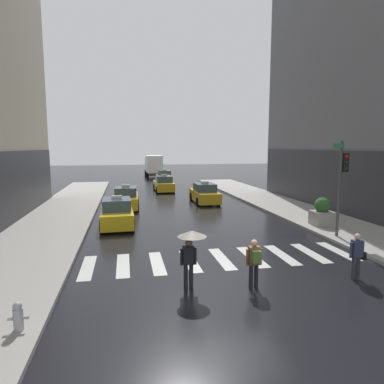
{
  "coord_description": "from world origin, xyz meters",
  "views": [
    {
      "loc": [
        -3.87,
        -10.17,
        4.64
      ],
      "look_at": [
        -0.28,
        8.0,
        2.17
      ],
      "focal_mm": 31.71,
      "sensor_mm": 36.0,
      "label": 1
    }
  ],
  "objects_px": {
    "taxi_fourth": "(164,184)",
    "pedestrian_with_handbag": "(357,254)",
    "pedestrian_with_backpack": "(254,260)",
    "fire_hydrant": "(18,316)",
    "taxi_fifth": "(164,177)",
    "pedestrian_with_umbrella": "(191,243)",
    "box_truck": "(153,165)",
    "taxi_lead": "(117,213)",
    "traffic_light_pole": "(342,175)",
    "taxi_second": "(126,199)",
    "planter_near_corner": "(322,213)",
    "taxi_third": "(205,194)"
  },
  "relations": [
    {
      "from": "taxi_second",
      "to": "planter_near_corner",
      "type": "distance_m",
      "value": 14.09
    },
    {
      "from": "traffic_light_pole",
      "to": "taxi_fourth",
      "type": "height_order",
      "value": "traffic_light_pole"
    },
    {
      "from": "taxi_second",
      "to": "pedestrian_with_handbag",
      "type": "xyz_separation_m",
      "value": [
        7.9,
        -15.95,
        0.21
      ]
    },
    {
      "from": "taxi_third",
      "to": "pedestrian_with_handbag",
      "type": "distance_m",
      "value": 17.33
    },
    {
      "from": "planter_near_corner",
      "to": "traffic_light_pole",
      "type": "bearing_deg",
      "value": -103.31
    },
    {
      "from": "taxi_fourth",
      "to": "taxi_fifth",
      "type": "height_order",
      "value": "same"
    },
    {
      "from": "traffic_light_pole",
      "to": "taxi_lead",
      "type": "bearing_deg",
      "value": 154.73
    },
    {
      "from": "box_truck",
      "to": "taxi_fourth",
      "type": "bearing_deg",
      "value": -91.06
    },
    {
      "from": "taxi_second",
      "to": "planter_near_corner",
      "type": "xyz_separation_m",
      "value": [
        11.12,
        -8.64,
        0.15
      ]
    },
    {
      "from": "box_truck",
      "to": "taxi_lead",
      "type": "bearing_deg",
      "value": -98.51
    },
    {
      "from": "taxi_fourth",
      "to": "pedestrian_with_handbag",
      "type": "xyz_separation_m",
      "value": [
        3.95,
        -25.33,
        0.21
      ]
    },
    {
      "from": "taxi_fifth",
      "to": "pedestrian_with_umbrella",
      "type": "xyz_separation_m",
      "value": [
        -2.91,
        -33.38,
        0.79
      ]
    },
    {
      "from": "box_truck",
      "to": "pedestrian_with_umbrella",
      "type": "relative_size",
      "value": 3.9
    },
    {
      "from": "taxi_lead",
      "to": "fire_hydrant",
      "type": "relative_size",
      "value": 6.37
    },
    {
      "from": "box_truck",
      "to": "pedestrian_with_handbag",
      "type": "xyz_separation_m",
      "value": [
        3.63,
        -42.28,
        -0.92
      ]
    },
    {
      "from": "fire_hydrant",
      "to": "taxi_second",
      "type": "bearing_deg",
      "value": 81.31
    },
    {
      "from": "fire_hydrant",
      "to": "planter_near_corner",
      "type": "distance_m",
      "value": 16.43
    },
    {
      "from": "traffic_light_pole",
      "to": "pedestrian_with_backpack",
      "type": "xyz_separation_m",
      "value": [
        -6.48,
        -4.94,
        -2.29
      ]
    },
    {
      "from": "pedestrian_with_handbag",
      "to": "planter_near_corner",
      "type": "height_order",
      "value": "planter_near_corner"
    },
    {
      "from": "traffic_light_pole",
      "to": "pedestrian_with_umbrella",
      "type": "height_order",
      "value": "traffic_light_pole"
    },
    {
      "from": "planter_near_corner",
      "to": "taxi_second",
      "type": "bearing_deg",
      "value": 142.16
    },
    {
      "from": "taxi_lead",
      "to": "planter_near_corner",
      "type": "distance_m",
      "value": 12.01
    },
    {
      "from": "fire_hydrant",
      "to": "planter_near_corner",
      "type": "bearing_deg",
      "value": 32.81
    },
    {
      "from": "taxi_third",
      "to": "fire_hydrant",
      "type": "height_order",
      "value": "taxi_third"
    },
    {
      "from": "taxi_lead",
      "to": "taxi_second",
      "type": "height_order",
      "value": "same"
    },
    {
      "from": "taxi_lead",
      "to": "pedestrian_with_handbag",
      "type": "distance_m",
      "value": 13.17
    },
    {
      "from": "pedestrian_with_umbrella",
      "to": "taxi_second",
      "type": "bearing_deg",
      "value": 97.49
    },
    {
      "from": "taxi_third",
      "to": "box_truck",
      "type": "height_order",
      "value": "box_truck"
    },
    {
      "from": "taxi_second",
      "to": "box_truck",
      "type": "xyz_separation_m",
      "value": [
        4.26,
        26.33,
        1.13
      ]
    },
    {
      "from": "taxi_lead",
      "to": "pedestrian_with_umbrella",
      "type": "relative_size",
      "value": 2.36
    },
    {
      "from": "pedestrian_with_backpack",
      "to": "fire_hydrant",
      "type": "height_order",
      "value": "pedestrian_with_backpack"
    },
    {
      "from": "taxi_lead",
      "to": "taxi_fifth",
      "type": "relative_size",
      "value": 1.0
    },
    {
      "from": "taxi_lead",
      "to": "taxi_fourth",
      "type": "xyz_separation_m",
      "value": [
        4.5,
        15.23,
        0.0
      ]
    },
    {
      "from": "taxi_lead",
      "to": "pedestrian_with_backpack",
      "type": "relative_size",
      "value": 2.78
    },
    {
      "from": "taxi_third",
      "to": "pedestrian_with_umbrella",
      "type": "distance_m",
      "value": 17.45
    },
    {
      "from": "taxi_lead",
      "to": "pedestrian_with_backpack",
      "type": "height_order",
      "value": "taxi_lead"
    },
    {
      "from": "pedestrian_with_umbrella",
      "to": "fire_hydrant",
      "type": "distance_m",
      "value": 5.23
    },
    {
      "from": "pedestrian_with_handbag",
      "to": "taxi_lead",
      "type": "bearing_deg",
      "value": 129.89
    },
    {
      "from": "traffic_light_pole",
      "to": "taxi_fifth",
      "type": "height_order",
      "value": "traffic_light_pole"
    },
    {
      "from": "taxi_third",
      "to": "pedestrian_with_handbag",
      "type": "xyz_separation_m",
      "value": [
        1.42,
        -17.27,
        0.21
      ]
    },
    {
      "from": "planter_near_corner",
      "to": "fire_hydrant",
      "type": "bearing_deg",
      "value": -147.19
    },
    {
      "from": "taxi_fourth",
      "to": "pedestrian_with_umbrella",
      "type": "height_order",
      "value": "pedestrian_with_umbrella"
    },
    {
      "from": "pedestrian_with_handbag",
      "to": "planter_near_corner",
      "type": "xyz_separation_m",
      "value": [
        3.23,
        7.31,
        -0.06
      ]
    },
    {
      "from": "traffic_light_pole",
      "to": "taxi_fourth",
      "type": "xyz_separation_m",
      "value": [
        -6.6,
        20.47,
        -2.53
      ]
    },
    {
      "from": "taxi_lead",
      "to": "taxi_fourth",
      "type": "bearing_deg",
      "value": 73.54
    },
    {
      "from": "pedestrian_with_umbrella",
      "to": "taxi_fifth",
      "type": "bearing_deg",
      "value": 85.02
    },
    {
      "from": "taxi_second",
      "to": "pedestrian_with_umbrella",
      "type": "distance_m",
      "value": 15.69
    },
    {
      "from": "fire_hydrant",
      "to": "taxi_fourth",
      "type": "bearing_deg",
      "value": 76.17
    },
    {
      "from": "pedestrian_with_backpack",
      "to": "fire_hydrant",
      "type": "bearing_deg",
      "value": -167.26
    },
    {
      "from": "taxi_second",
      "to": "taxi_fifth",
      "type": "xyz_separation_m",
      "value": [
        4.95,
        17.85,
        0.0
      ]
    }
  ]
}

